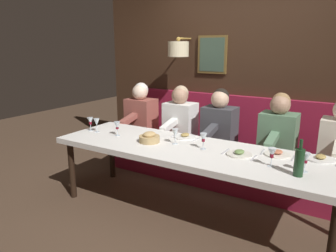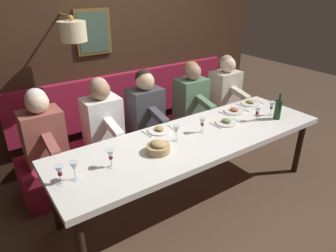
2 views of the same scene
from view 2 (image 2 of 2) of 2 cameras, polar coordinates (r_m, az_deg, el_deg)
ground_plane at (r=3.48m, az=4.54°, el=-12.91°), size 12.00×12.00×0.00m
dining_table at (r=3.10m, az=4.97°, el=-2.99°), size 0.90×2.92×0.74m
banquette_bench at (r=3.96m, az=-3.47°, el=-3.75°), size 0.52×3.12×0.45m
back_wall_panel at (r=4.03m, az=-8.43°, el=13.88°), size 0.59×4.32×2.90m
diner_nearest at (r=4.46m, az=10.75°, el=7.56°), size 0.60×0.40×0.79m
diner_near at (r=4.06m, az=4.41°, el=6.13°), size 0.60×0.40×0.79m
diner_middle at (r=3.68m, az=-4.28°, el=4.04°), size 0.60×0.40×0.79m
diner_far at (r=3.45m, az=-12.27°, el=2.03°), size 0.60×0.40×0.79m
diner_farthest at (r=3.29m, az=-22.54°, el=-0.62°), size 0.60×0.40×0.79m
place_setting_0 at (r=3.73m, az=12.33°, el=2.83°), size 0.24×0.31×0.05m
place_setting_1 at (r=4.03m, az=15.20°, el=4.22°), size 0.24×0.33×0.05m
place_setting_2 at (r=3.41m, az=10.90°, el=0.73°), size 0.24×0.31×0.05m
place_setting_3 at (r=3.17m, az=-1.61°, el=-0.75°), size 0.24×0.32×0.05m
wine_glass_0 at (r=2.94m, az=1.59°, el=-0.73°), size 0.07×0.07×0.16m
wine_glass_1 at (r=2.48m, az=-17.24°, el=-7.34°), size 0.07×0.07×0.16m
wine_glass_2 at (r=3.72m, az=18.88°, el=3.62°), size 0.07×0.07×0.16m
wine_glass_3 at (r=3.51m, az=16.43°, el=2.69°), size 0.07×0.07×0.16m
wine_glass_4 at (r=2.47m, az=-19.70°, el=-7.98°), size 0.07×0.07×0.16m
wine_glass_5 at (r=3.12m, az=6.45°, el=0.72°), size 0.07×0.07×0.16m
wine_glass_6 at (r=2.57m, az=-10.73°, el=-5.36°), size 0.07×0.07×0.16m
wine_bottle at (r=3.64m, az=19.94°, el=2.97°), size 0.08×0.08×0.30m
bread_bowl at (r=2.77m, az=-1.85°, el=-4.04°), size 0.22×0.22×0.12m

